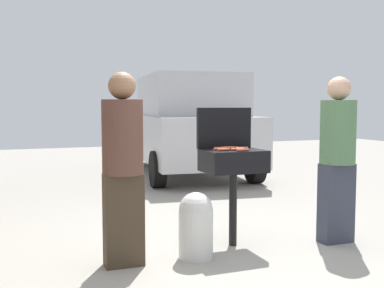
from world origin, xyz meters
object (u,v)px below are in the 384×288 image
(hot_dog_5, at_px, (223,150))
(hot_dog_8, at_px, (220,149))
(hot_dog_3, at_px, (242,148))
(person_right, at_px, (337,153))
(hot_dog_6, at_px, (228,148))
(propane_tank, at_px, (196,224))
(person_left, at_px, (123,162))
(parked_minivan, at_px, (187,125))
(hot_dog_7, at_px, (220,148))
(hot_dog_4, at_px, (242,150))
(bbq_grill, at_px, (233,164))
(hot_dog_1, at_px, (228,148))
(hot_dog_0, at_px, (237,149))
(hot_dog_2, at_px, (232,148))

(hot_dog_5, xyz_separation_m, hot_dog_8, (-0.00, 0.08, 0.00))
(hot_dog_3, height_order, person_right, person_right)
(hot_dog_6, bearing_deg, propane_tank, -143.74)
(person_left, xyz_separation_m, parked_minivan, (2.46, 5.03, 0.10))
(hot_dog_7, height_order, propane_tank, hot_dog_7)
(hot_dog_4, xyz_separation_m, parked_minivan, (1.29, 5.01, 0.04))
(hot_dog_6, distance_m, hot_dog_8, 0.18)
(hot_dog_3, bearing_deg, bbq_grill, -179.76)
(propane_tank, bearing_deg, hot_dog_6, 36.26)
(hot_dog_6, bearing_deg, person_right, -20.86)
(propane_tank, xyz_separation_m, person_right, (1.54, -0.04, 0.61))
(hot_dog_6, distance_m, propane_tank, 0.90)
(hot_dog_1, relative_size, propane_tank, 0.21)
(hot_dog_6, xyz_separation_m, hot_dog_7, (-0.10, -0.04, 0.00))
(hot_dog_0, xyz_separation_m, hot_dog_4, (0.01, -0.09, 0.00))
(parked_minivan, bearing_deg, person_left, 70.18)
(hot_dog_2, xyz_separation_m, hot_dog_6, (-0.03, 0.04, 0.00))
(hot_dog_4, bearing_deg, hot_dog_6, 94.03)
(bbq_grill, height_order, hot_dog_7, hot_dog_7)
(bbq_grill, relative_size, person_right, 0.57)
(person_left, bearing_deg, hot_dog_5, -1.85)
(hot_dog_5, relative_size, person_left, 0.08)
(hot_dog_2, xyz_separation_m, hot_dog_3, (0.07, -0.08, 0.00))
(bbq_grill, height_order, person_left, person_left)
(hot_dog_2, relative_size, parked_minivan, 0.03)
(hot_dog_0, height_order, hot_dog_2, same)
(hot_dog_7, distance_m, person_right, 1.21)
(hot_dog_2, height_order, hot_dog_8, same)
(hot_dog_1, xyz_separation_m, propane_tank, (-0.46, -0.28, -0.66))
(hot_dog_1, height_order, person_right, person_right)
(hot_dog_7, bearing_deg, hot_dog_0, -55.47)
(hot_dog_0, bearing_deg, hot_dog_2, 83.20)
(hot_dog_7, bearing_deg, bbq_grill, -38.48)
(bbq_grill, distance_m, person_right, 1.09)
(hot_dog_2, bearing_deg, bbq_grill, -106.26)
(propane_tank, relative_size, person_left, 0.36)
(propane_tank, distance_m, parked_minivan, 5.43)
(hot_dog_4, distance_m, person_left, 1.18)
(person_left, bearing_deg, hot_dog_3, -0.21)
(bbq_grill, relative_size, hot_dog_8, 7.48)
(bbq_grill, bearing_deg, hot_dog_2, 73.74)
(hot_dog_7, xyz_separation_m, person_right, (1.15, -0.36, -0.06))
(hot_dog_2, bearing_deg, hot_dog_1, -151.25)
(hot_dog_2, distance_m, parked_minivan, 4.93)
(hot_dog_4, distance_m, parked_minivan, 5.17)
(hot_dog_0, height_order, person_right, person_right)
(hot_dog_4, xyz_separation_m, propane_tank, (-0.51, -0.07, -0.66))
(person_right, bearing_deg, hot_dog_7, -8.56)
(person_right, xyz_separation_m, parked_minivan, (0.26, 5.12, 0.10))
(parked_minivan, bearing_deg, hot_dog_0, 81.46)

